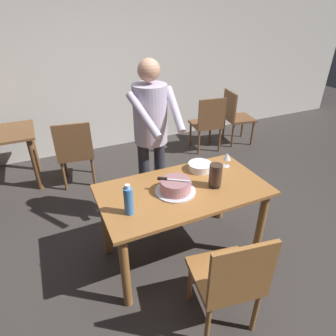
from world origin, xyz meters
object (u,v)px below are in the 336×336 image
object	(u,v)px
chair_near_side	(230,278)
background_chair_2	(235,115)
wine_glass_near	(227,157)
cake_knife	(167,179)
hurricane_lamp	(215,176)
background_chair_0	(208,122)
background_chair_1	(75,151)
water_bottle	(129,200)
plate_stack	(200,167)
main_dining_table	(183,201)
person_cutting_cake	(151,130)
cake_on_platter	(176,187)

from	to	relation	value
chair_near_side	background_chair_2	distance (m)	3.40
wine_glass_near	cake_knife	bearing A→B (deg)	-167.90
hurricane_lamp	chair_near_side	world-z (taller)	hurricane_lamp
hurricane_lamp	background_chair_2	xyz separation A→B (m)	(1.74, 2.04, -0.37)
cake_knife	background_chair_0	xyz separation A→B (m)	(1.54, 1.85, -0.37)
background_chair_1	water_bottle	bearing A→B (deg)	-84.94
plate_stack	background_chair_2	size ratio (longest dim) A/B	0.24
main_dining_table	wine_glass_near	world-z (taller)	wine_glass_near
main_dining_table	background_chair_2	distance (m)	2.80
plate_stack	wine_glass_near	world-z (taller)	wine_glass_near
water_bottle	hurricane_lamp	size ratio (longest dim) A/B	1.19
water_bottle	background_chair_2	size ratio (longest dim) A/B	0.28
hurricane_lamp	plate_stack	bearing A→B (deg)	84.93
wine_glass_near	chair_near_side	bearing A→B (deg)	-121.85
water_bottle	background_chair_0	distance (m)	2.80
person_cutting_cake	plate_stack	bearing A→B (deg)	-48.25
person_cutting_cake	chair_near_side	bearing A→B (deg)	-89.21
plate_stack	chair_near_side	world-z (taller)	chair_near_side
wine_glass_near	chair_near_side	size ratio (longest dim) A/B	0.16
background_chair_1	background_chair_2	world-z (taller)	same
main_dining_table	plate_stack	xyz separation A→B (m)	(0.28, 0.22, 0.16)
wine_glass_near	person_cutting_cake	distance (m)	0.77
hurricane_lamp	background_chair_1	world-z (taller)	hurricane_lamp
main_dining_table	plate_stack	world-z (taller)	plate_stack
background_chair_0	cake_knife	bearing A→B (deg)	-129.86
chair_near_side	background_chair_1	world-z (taller)	same
main_dining_table	water_bottle	bearing A→B (deg)	-166.45
water_bottle	background_chair_0	xyz separation A→B (m)	(1.92, 2.00, -0.37)
cake_knife	plate_stack	distance (m)	0.48
person_cutting_cake	background_chair_0	world-z (taller)	person_cutting_cake
water_bottle	background_chair_1	size ratio (longest dim) A/B	0.28
main_dining_table	background_chair_0	size ratio (longest dim) A/B	1.59
cake_on_platter	plate_stack	bearing A→B (deg)	32.59
background_chair_2	background_chair_0	bearing A→B (deg)	-171.87
plate_stack	water_bottle	world-z (taller)	water_bottle
background_chair_2	hurricane_lamp	bearing A→B (deg)	-130.50
cake_on_platter	plate_stack	world-z (taller)	cake_on_platter
cake_knife	background_chair_1	size ratio (longest dim) A/B	0.26
wine_glass_near	water_bottle	bearing A→B (deg)	-164.33
cake_knife	plate_stack	size ratio (longest dim) A/B	1.07
main_dining_table	cake_on_platter	distance (m)	0.20
background_chair_1	cake_knife	bearing A→B (deg)	-72.04
plate_stack	wine_glass_near	size ratio (longest dim) A/B	1.53
hurricane_lamp	chair_near_side	distance (m)	0.83
hurricane_lamp	background_chair_1	size ratio (longest dim) A/B	0.23
background_chair_1	background_chair_2	bearing A→B (deg)	5.98
person_cutting_cake	background_chair_0	xyz separation A→B (m)	(1.45, 1.28, -0.58)
cake_on_platter	water_bottle	distance (m)	0.45
cake_knife	background_chair_2	bearing A→B (deg)	42.09
wine_glass_near	background_chair_2	size ratio (longest dim) A/B	0.16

